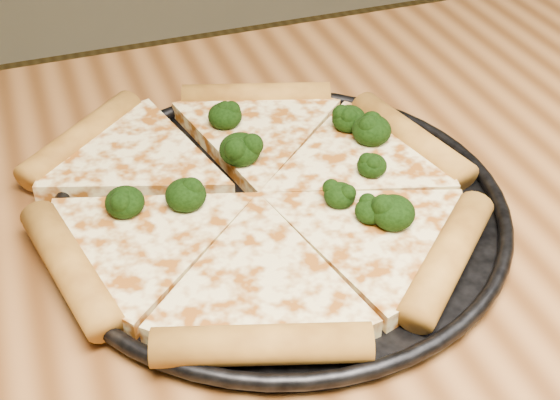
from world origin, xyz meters
name	(u,v)px	position (x,y,z in m)	size (l,w,h in m)	color
dining_table	(478,388)	(0.00, 0.00, 0.66)	(1.20, 0.90, 0.75)	#915B2D
pizza_pan	(280,209)	(-0.11, 0.13, 0.76)	(0.35, 0.35, 0.02)	black
pizza	(254,194)	(-0.12, 0.15, 0.77)	(0.35, 0.35, 0.03)	#FFEA9C
broccoli_florets	(290,163)	(-0.09, 0.16, 0.78)	(0.24, 0.20, 0.02)	black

